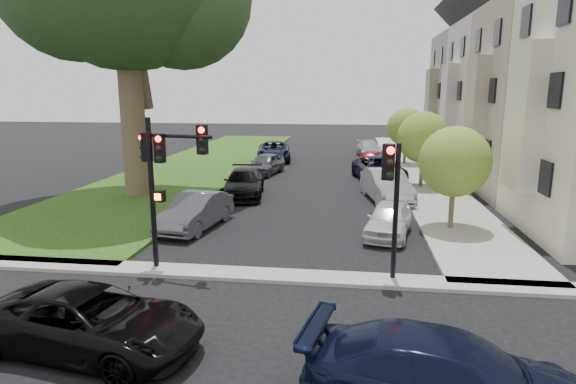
# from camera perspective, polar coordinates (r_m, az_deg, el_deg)

# --- Properties ---
(ground) EXTENTS (140.00, 140.00, 0.00)m
(ground) POSITION_cam_1_polar(r_m,az_deg,el_deg) (12.84, -2.98, -13.41)
(ground) COLOR black
(ground) RESTS_ON ground
(grass_strip) EXTENTS (8.00, 44.00, 0.12)m
(grass_strip) POSITION_cam_1_polar(r_m,az_deg,el_deg) (37.52, -9.92, 3.40)
(grass_strip) COLOR #193A0B
(grass_strip) RESTS_ON ground
(sidewalk_right) EXTENTS (3.50, 44.00, 0.12)m
(sidewalk_right) POSITION_cam_1_polar(r_m,az_deg,el_deg) (36.12, 14.72, 2.86)
(sidewalk_right) COLOR #A29F8D
(sidewalk_right) RESTS_ON ground
(sidewalk_cross) EXTENTS (60.00, 1.00, 0.12)m
(sidewalk_cross) POSITION_cam_1_polar(r_m,az_deg,el_deg) (14.62, -1.55, -9.89)
(sidewalk_cross) COLOR #A29F8D
(sidewalk_cross) RESTS_ON ground
(house_b) EXTENTS (7.70, 7.55, 15.97)m
(house_b) POSITION_cam_1_polar(r_m,az_deg,el_deg) (28.85, 29.22, 13.31)
(house_b) COLOR #A19B87
(house_b) RESTS_ON ground
(house_c) EXTENTS (7.70, 7.55, 15.97)m
(house_c) POSITION_cam_1_polar(r_m,az_deg,el_deg) (35.95, 24.80, 13.14)
(house_c) COLOR #A9998C
(house_c) RESTS_ON ground
(house_d) EXTENTS (7.70, 7.55, 15.97)m
(house_d) POSITION_cam_1_polar(r_m,az_deg,el_deg) (43.18, 21.84, 12.99)
(house_d) COLOR #7F6F5B
(house_d) RESTS_ON ground
(small_tree_a) EXTENTS (2.78, 2.78, 4.17)m
(small_tree_a) POSITION_cam_1_polar(r_m,az_deg,el_deg) (19.92, 19.16, 3.41)
(small_tree_a) COLOR brown
(small_tree_a) RESTS_ON ground
(small_tree_b) EXTENTS (2.92, 2.92, 4.38)m
(small_tree_b) POSITION_cam_1_polar(r_m,az_deg,el_deg) (28.35, 15.74, 6.24)
(small_tree_b) COLOR brown
(small_tree_b) RESTS_ON ground
(small_tree_c) EXTENTS (2.85, 2.85, 4.27)m
(small_tree_c) POSITION_cam_1_polar(r_m,az_deg,el_deg) (37.22, 13.82, 7.48)
(small_tree_c) COLOR brown
(small_tree_c) RESTS_ON ground
(traffic_signal_main) EXTENTS (2.32, 0.64, 4.73)m
(traffic_signal_main) POSITION_cam_1_polar(r_m,az_deg,el_deg) (14.90, -14.63, 2.92)
(traffic_signal_main) COLOR black
(traffic_signal_main) RESTS_ON ground
(traffic_signal_secondary) EXTENTS (0.55, 0.44, 4.07)m
(traffic_signal_secondary) POSITION_cam_1_polar(r_m,az_deg,el_deg) (13.91, 12.21, 0.64)
(traffic_signal_secondary) COLOR black
(traffic_signal_secondary) RESTS_ON ground
(car_cross_near) EXTENTS (5.21, 3.03, 1.36)m
(car_cross_near) POSITION_cam_1_polar(r_m,az_deg,el_deg) (11.42, -22.34, -13.93)
(car_cross_near) COLOR black
(car_cross_near) RESTS_ON ground
(car_cross_far) EXTENTS (5.39, 3.01, 1.48)m
(car_cross_far) POSITION_cam_1_polar(r_m,az_deg,el_deg) (9.09, 18.86, -20.29)
(car_cross_far) COLOR black
(car_cross_far) RESTS_ON ground
(car_parked_0) EXTENTS (2.28, 4.06, 1.30)m
(car_parked_0) POSITION_cam_1_polar(r_m,az_deg,el_deg) (18.89, 11.87, -3.20)
(car_parked_0) COLOR silver
(car_parked_0) RESTS_ON ground
(car_parked_1) EXTENTS (2.61, 5.08, 1.60)m
(car_parked_1) POSITION_cam_1_polar(r_m,az_deg,el_deg) (24.81, 11.60, 0.76)
(car_parked_1) COLOR #999BA0
(car_parked_1) RESTS_ON ground
(car_parked_2) EXTENTS (3.56, 5.83, 1.51)m
(car_parked_2) POSITION_cam_1_polar(r_m,az_deg,el_deg) (30.27, 10.74, 2.69)
(car_parked_2) COLOR black
(car_parked_2) RESTS_ON ground
(car_parked_3) EXTENTS (2.19, 4.15, 1.34)m
(car_parked_3) POSITION_cam_1_polar(r_m,az_deg,el_deg) (34.61, 9.62, 3.73)
(car_parked_3) COLOR maroon
(car_parked_3) RESTS_ON ground
(car_parked_4) EXTENTS (2.39, 4.67, 1.30)m
(car_parked_4) POSITION_cam_1_polar(r_m,az_deg,el_deg) (41.56, 9.61, 5.04)
(car_parked_4) COLOR #999BA0
(car_parked_4) RESTS_ON ground
(car_parked_5) EXTENTS (2.18, 4.54, 1.43)m
(car_parked_5) POSITION_cam_1_polar(r_m,az_deg,el_deg) (19.80, -10.88, -2.26)
(car_parked_5) COLOR #3F4247
(car_parked_5) RESTS_ON ground
(car_parked_6) EXTENTS (2.63, 5.15, 1.43)m
(car_parked_6) POSITION_cam_1_polar(r_m,az_deg,el_deg) (25.52, -5.25, 1.07)
(car_parked_6) COLOR black
(car_parked_6) RESTS_ON ground
(car_parked_7) EXTENTS (2.43, 4.39, 1.41)m
(car_parked_7) POSITION_cam_1_polar(r_m,az_deg,el_deg) (32.23, -2.71, 3.35)
(car_parked_7) COLOR #3F4247
(car_parked_7) RESTS_ON ground
(car_parked_8) EXTENTS (3.36, 5.84, 1.53)m
(car_parked_8) POSITION_cam_1_polar(r_m,az_deg,el_deg) (38.59, -1.68, 4.87)
(car_parked_8) COLOR black
(car_parked_8) RESTS_ON ground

